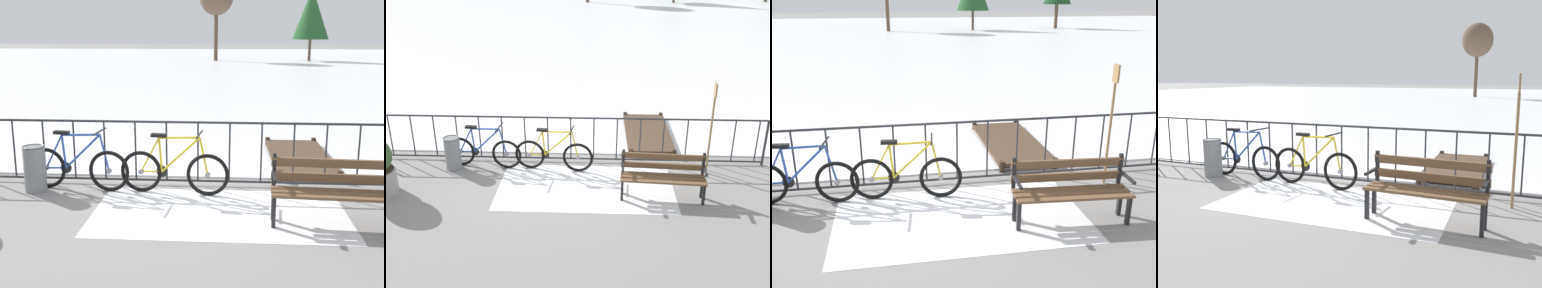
# 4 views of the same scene
# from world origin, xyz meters

# --- Properties ---
(ground_plane) EXTENTS (160.00, 160.00, 0.00)m
(ground_plane) POSITION_xyz_m (0.00, 0.00, 0.00)
(ground_plane) COLOR gray
(frozen_pond) EXTENTS (80.00, 56.00, 0.03)m
(frozen_pond) POSITION_xyz_m (0.00, 28.40, 0.01)
(frozen_pond) COLOR white
(frozen_pond) RESTS_ON ground
(snow_patch) EXTENTS (3.52, 1.93, 0.01)m
(snow_patch) POSITION_xyz_m (0.62, -1.20, 0.00)
(snow_patch) COLOR white
(snow_patch) RESTS_ON ground
(railing_fence) EXTENTS (9.06, 0.06, 1.07)m
(railing_fence) POSITION_xyz_m (0.00, 0.00, 0.56)
(railing_fence) COLOR #2D2D33
(railing_fence) RESTS_ON ground
(bicycle_near_railing) EXTENTS (1.71, 0.52, 0.97)m
(bicycle_near_railing) POSITION_xyz_m (-1.64, -0.33, 0.37)
(bicycle_near_railing) COLOR black
(bicycle_near_railing) RESTS_ON ground
(bicycle_second) EXTENTS (1.71, 0.52, 0.97)m
(bicycle_second) POSITION_xyz_m (-0.09, -0.43, 0.37)
(bicycle_second) COLOR black
(bicycle_second) RESTS_ON ground
(park_bench) EXTENTS (1.63, 0.58, 0.89)m
(park_bench) POSITION_xyz_m (2.10, -1.48, 0.51)
(park_bench) COLOR brown
(park_bench) RESTS_ON ground
(trash_bin) EXTENTS (0.35, 0.35, 0.73)m
(trash_bin) POSITION_xyz_m (-2.28, -0.46, 0.37)
(trash_bin) COLOR gray
(trash_bin) RESTS_ON ground
(oar_upright) EXTENTS (0.04, 0.16, 1.98)m
(oar_upright) POSITION_xyz_m (3.18, -0.44, 1.14)
(oar_upright) COLOR #937047
(oar_upright) RESTS_ON ground
(wooden_dock) EXTENTS (1.10, 2.62, 0.20)m
(wooden_dock) POSITION_xyz_m (2.11, 1.56, 0.12)
(wooden_dock) COLOR #4C3828
(wooden_dock) RESTS_ON ground
(tree_far_west) EXTENTS (2.71, 2.71, 6.55)m
(tree_far_west) POSITION_xyz_m (-0.15, 32.32, 5.01)
(tree_far_west) COLOR brown
(tree_far_west) RESTS_ON ground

